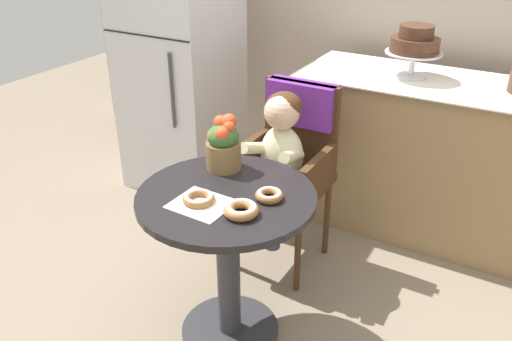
{
  "coord_description": "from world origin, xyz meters",
  "views": [
    {
      "loc": [
        1.0,
        -1.52,
        1.76
      ],
      "look_at": [
        0.05,
        0.15,
        0.77
      ],
      "focal_mm": 37.12,
      "sensor_mm": 36.0,
      "label": 1
    }
  ],
  "objects_px": {
    "refrigerator": "(180,60)",
    "donut_mid": "(199,198)",
    "donut_front": "(241,209)",
    "wicker_chair": "(292,147)",
    "tiered_cake_stand": "(415,44)",
    "flower_vase": "(223,144)",
    "seated_child": "(278,151)",
    "donut_side": "(269,195)",
    "cafe_table": "(228,238)"
  },
  "relations": [
    {
      "from": "seated_child",
      "to": "donut_front",
      "type": "relative_size",
      "value": 5.47
    },
    {
      "from": "donut_mid",
      "to": "flower_vase",
      "type": "height_order",
      "value": "flower_vase"
    },
    {
      "from": "donut_side",
      "to": "flower_vase",
      "type": "height_order",
      "value": "flower_vase"
    },
    {
      "from": "tiered_cake_stand",
      "to": "donut_front",
      "type": "bearing_deg",
      "value": -99.02
    },
    {
      "from": "donut_front",
      "to": "flower_vase",
      "type": "distance_m",
      "value": 0.4
    },
    {
      "from": "cafe_table",
      "to": "refrigerator",
      "type": "bearing_deg",
      "value": 133.67
    },
    {
      "from": "donut_side",
      "to": "donut_mid",
      "type": "bearing_deg",
      "value": -145.08
    },
    {
      "from": "wicker_chair",
      "to": "flower_vase",
      "type": "height_order",
      "value": "flower_vase"
    },
    {
      "from": "cafe_table",
      "to": "refrigerator",
      "type": "height_order",
      "value": "refrigerator"
    },
    {
      "from": "wicker_chair",
      "to": "donut_side",
      "type": "height_order",
      "value": "wicker_chair"
    },
    {
      "from": "wicker_chair",
      "to": "seated_child",
      "type": "height_order",
      "value": "seated_child"
    },
    {
      "from": "seated_child",
      "to": "flower_vase",
      "type": "height_order",
      "value": "flower_vase"
    },
    {
      "from": "seated_child",
      "to": "donut_side",
      "type": "relative_size",
      "value": 6.62
    },
    {
      "from": "wicker_chair",
      "to": "seated_child",
      "type": "xyz_separation_m",
      "value": [
        -0.0,
        -0.16,
        0.04
      ]
    },
    {
      "from": "donut_front",
      "to": "flower_vase",
      "type": "height_order",
      "value": "flower_vase"
    },
    {
      "from": "donut_mid",
      "to": "tiered_cake_stand",
      "type": "xyz_separation_m",
      "value": [
        0.41,
        1.41,
        0.34
      ]
    },
    {
      "from": "donut_side",
      "to": "tiered_cake_stand",
      "type": "xyz_separation_m",
      "value": [
        0.19,
        1.25,
        0.34
      ]
    },
    {
      "from": "wicker_chair",
      "to": "refrigerator",
      "type": "bearing_deg",
      "value": 154.46
    },
    {
      "from": "refrigerator",
      "to": "donut_mid",
      "type": "bearing_deg",
      "value": -50.53
    },
    {
      "from": "donut_front",
      "to": "seated_child",
      "type": "bearing_deg",
      "value": 105.43
    },
    {
      "from": "cafe_table",
      "to": "wicker_chair",
      "type": "relative_size",
      "value": 0.75
    },
    {
      "from": "cafe_table",
      "to": "donut_front",
      "type": "xyz_separation_m",
      "value": [
        0.13,
        -0.1,
        0.23
      ]
    },
    {
      "from": "seated_child",
      "to": "donut_side",
      "type": "height_order",
      "value": "seated_child"
    },
    {
      "from": "seated_child",
      "to": "refrigerator",
      "type": "xyz_separation_m",
      "value": [
        -1.01,
        0.57,
        0.17
      ]
    },
    {
      "from": "seated_child",
      "to": "flower_vase",
      "type": "xyz_separation_m",
      "value": [
        -0.09,
        -0.35,
        0.16
      ]
    },
    {
      "from": "donut_mid",
      "to": "refrigerator",
      "type": "bearing_deg",
      "value": 129.47
    },
    {
      "from": "seated_child",
      "to": "donut_side",
      "type": "xyz_separation_m",
      "value": [
        0.21,
        -0.48,
        0.06
      ]
    },
    {
      "from": "wicker_chair",
      "to": "donut_front",
      "type": "xyz_separation_m",
      "value": [
        0.18,
        -0.79,
        0.1
      ]
    },
    {
      "from": "wicker_chair",
      "to": "flower_vase",
      "type": "relative_size",
      "value": 3.94
    },
    {
      "from": "wicker_chair",
      "to": "donut_side",
      "type": "distance_m",
      "value": 0.68
    },
    {
      "from": "wicker_chair",
      "to": "refrigerator",
      "type": "height_order",
      "value": "refrigerator"
    },
    {
      "from": "cafe_table",
      "to": "seated_child",
      "type": "distance_m",
      "value": 0.56
    },
    {
      "from": "seated_child",
      "to": "donut_front",
      "type": "xyz_separation_m",
      "value": [
        0.18,
        -0.64,
        0.06
      ]
    },
    {
      "from": "seated_child",
      "to": "tiered_cake_stand",
      "type": "relative_size",
      "value": 2.42
    },
    {
      "from": "donut_side",
      "to": "seated_child",
      "type": "bearing_deg",
      "value": 113.57
    },
    {
      "from": "wicker_chair",
      "to": "donut_mid",
      "type": "bearing_deg",
      "value": -94.13
    },
    {
      "from": "donut_mid",
      "to": "seated_child",
      "type": "bearing_deg",
      "value": 88.96
    },
    {
      "from": "wicker_chair",
      "to": "cafe_table",
      "type": "bearing_deg",
      "value": -89.57
    },
    {
      "from": "flower_vase",
      "to": "donut_side",
      "type": "bearing_deg",
      "value": -24.84
    },
    {
      "from": "flower_vase",
      "to": "refrigerator",
      "type": "xyz_separation_m",
      "value": [
        -0.92,
        0.91,
        0.02
      ]
    },
    {
      "from": "wicker_chair",
      "to": "donut_front",
      "type": "distance_m",
      "value": 0.82
    },
    {
      "from": "donut_front",
      "to": "wicker_chair",
      "type": "bearing_deg",
      "value": 102.5
    },
    {
      "from": "donut_front",
      "to": "refrigerator",
      "type": "distance_m",
      "value": 1.69
    },
    {
      "from": "cafe_table",
      "to": "donut_mid",
      "type": "bearing_deg",
      "value": -117.86
    },
    {
      "from": "cafe_table",
      "to": "donut_front",
      "type": "distance_m",
      "value": 0.29
    },
    {
      "from": "cafe_table",
      "to": "refrigerator",
      "type": "xyz_separation_m",
      "value": [
        -1.05,
        1.1,
        0.34
      ]
    },
    {
      "from": "tiered_cake_stand",
      "to": "refrigerator",
      "type": "distance_m",
      "value": 1.44
    },
    {
      "from": "donut_front",
      "to": "refrigerator",
      "type": "xyz_separation_m",
      "value": [
        -1.18,
        1.2,
        0.11
      ]
    },
    {
      "from": "wicker_chair",
      "to": "flower_vase",
      "type": "xyz_separation_m",
      "value": [
        -0.09,
        -0.5,
        0.19
      ]
    },
    {
      "from": "cafe_table",
      "to": "flower_vase",
      "type": "height_order",
      "value": "flower_vase"
    }
  ]
}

